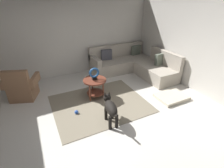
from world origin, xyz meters
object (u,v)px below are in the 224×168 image
object	(u,v)px
torus_sculpture	(94,73)
dog_toy_ball	(76,112)
armchair	(22,88)
dog_bed_mat	(171,97)
dog	(110,108)
sectional_couch	(133,65)
side_table	(95,84)

from	to	relation	value
torus_sculpture	dog_toy_ball	size ratio (longest dim) A/B	3.56
armchair	torus_sculpture	bearing A→B (deg)	-5.09
dog_bed_mat	dog	xyz separation A→B (m)	(-1.89, -0.14, 0.33)
dog_toy_ball	torus_sculpture	bearing A→B (deg)	35.77
armchair	dog_toy_ball	xyz separation A→B (m)	(1.06, -1.29, -0.28)
armchair	dog	distance (m)	2.53
sectional_couch	dog	xyz separation A→B (m)	(-1.90, -2.07, 0.09)
dog_bed_mat	side_table	bearing A→B (deg)	152.06
dog_bed_mat	dog_toy_ball	xyz separation A→B (m)	(-2.48, 0.48, 0.00)
sectional_couch	dog	distance (m)	2.82
side_table	torus_sculpture	world-z (taller)	torus_sculpture
side_table	armchair	bearing A→B (deg)	154.81
sectional_couch	dog_bed_mat	bearing A→B (deg)	-90.36
armchair	dog	size ratio (longest dim) A/B	1.13
armchair	dog_bed_mat	size ratio (longest dim) A/B	1.20
torus_sculpture	armchair	bearing A→B (deg)	154.81
sectional_couch	dog_toy_ball	distance (m)	2.89
armchair	dog_bed_mat	xyz separation A→B (m)	(3.54, -1.77, -0.28)
dog_toy_ball	dog_bed_mat	bearing A→B (deg)	-11.02
torus_sculpture	dog_toy_ball	xyz separation A→B (m)	(-0.66, -0.48, -0.67)
side_table	torus_sculpture	xyz separation A→B (m)	(0.00, -0.00, 0.29)
dog_bed_mat	torus_sculpture	bearing A→B (deg)	152.06
dog_bed_mat	dog_toy_ball	distance (m)	2.52
side_table	torus_sculpture	size ratio (longest dim) A/B	1.84
dog_toy_ball	armchair	bearing A→B (deg)	129.47
dog_bed_mat	dog	bearing A→B (deg)	-175.86
armchair	torus_sculpture	xyz separation A→B (m)	(1.73, -0.81, 0.39)
side_table	dog_bed_mat	world-z (taller)	side_table
sectional_couch	dog_bed_mat	distance (m)	1.95
dog_bed_mat	dog_toy_ball	bearing A→B (deg)	168.98
sectional_couch	torus_sculpture	size ratio (longest dim) A/B	6.90
torus_sculpture	side_table	bearing A→B (deg)	90.00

